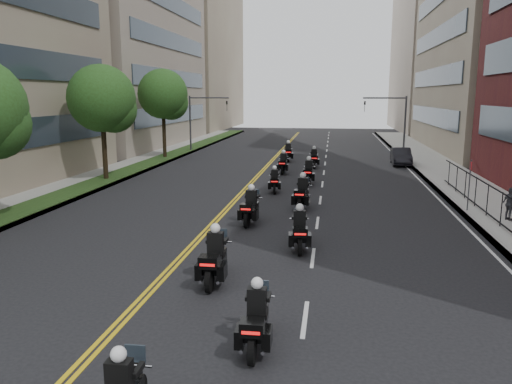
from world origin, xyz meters
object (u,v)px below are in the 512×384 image
(motorcycle_9, at_px, (314,159))
(motorcycle_3, at_px, (299,232))
(motorcycle_1, at_px, (256,321))
(motorcycle_7, at_px, (309,173))
(pedestrian_c, at_px, (510,204))
(motorcycle_5, at_px, (302,195))
(motorcycle_6, at_px, (274,182))
(motorcycle_10, at_px, (288,153))
(motorcycle_2, at_px, (215,260))
(motorcycle_4, at_px, (251,208))
(parked_sedan, at_px, (401,156))
(motorcycle_8, at_px, (283,164))

(motorcycle_9, bearing_deg, motorcycle_3, -93.24)
(motorcycle_1, relative_size, motorcycle_7, 0.92)
(motorcycle_1, bearing_deg, pedestrian_c, 52.04)
(motorcycle_5, relative_size, motorcycle_6, 1.18)
(motorcycle_3, height_order, motorcycle_10, motorcycle_10)
(motorcycle_2, bearing_deg, motorcycle_5, 77.66)
(pedestrian_c, bearing_deg, motorcycle_10, 11.08)
(motorcycle_2, height_order, motorcycle_10, motorcycle_2)
(motorcycle_1, relative_size, motorcycle_4, 0.93)
(motorcycle_5, bearing_deg, motorcycle_1, -85.99)
(motorcycle_7, relative_size, parked_sedan, 0.58)
(motorcycle_1, xyz_separation_m, motorcycle_7, (0.11, 21.68, 0.06))
(motorcycle_1, distance_m, motorcycle_5, 14.45)
(motorcycle_8, relative_size, motorcycle_9, 1.02)
(motorcycle_3, xyz_separation_m, motorcycle_6, (-2.23, 11.01, -0.06))
(motorcycle_4, distance_m, motorcycle_7, 10.84)
(motorcycle_5, bearing_deg, motorcycle_7, 94.94)
(motorcycle_7, bearing_deg, pedestrian_c, -42.37)
(motorcycle_6, relative_size, motorcycle_10, 0.87)
(motorcycle_5, height_order, pedestrian_c, motorcycle_5)
(motorcycle_5, bearing_deg, parked_sedan, 72.55)
(motorcycle_3, height_order, motorcycle_8, motorcycle_8)
(motorcycle_2, relative_size, motorcycle_6, 1.17)
(motorcycle_1, bearing_deg, motorcycle_4, 98.63)
(motorcycle_2, bearing_deg, motorcycle_8, 88.65)
(motorcycle_3, distance_m, pedestrian_c, 10.53)
(motorcycle_1, relative_size, pedestrian_c, 1.50)
(motorcycle_5, xyz_separation_m, motorcycle_7, (-0.04, 7.24, -0.02))
(motorcycle_9, bearing_deg, pedestrian_c, -64.16)
(motorcycle_10, distance_m, parked_sedan, 9.44)
(motorcycle_8, distance_m, motorcycle_9, 4.07)
(motorcycle_5, bearing_deg, motorcycle_8, 105.12)
(motorcycle_10, bearing_deg, motorcycle_6, -94.10)
(motorcycle_3, distance_m, motorcycle_4, 4.23)
(motorcycle_1, xyz_separation_m, motorcycle_4, (-1.95, 11.04, 0.05))
(parked_sedan, bearing_deg, motorcycle_3, -103.75)
(pedestrian_c, bearing_deg, motorcycle_8, 22.04)
(motorcycle_2, distance_m, motorcycle_9, 25.50)
(motorcycle_2, xyz_separation_m, motorcycle_10, (-0.31, 28.77, -0.01))
(motorcycle_4, height_order, pedestrian_c, motorcycle_4)
(motorcycle_7, distance_m, pedestrian_c, 12.91)
(motorcycle_3, height_order, motorcycle_9, motorcycle_3)
(motorcycle_3, xyz_separation_m, motorcycle_9, (-0.30, 21.66, -0.01))
(motorcycle_6, bearing_deg, motorcycle_7, 52.37)
(motorcycle_6, bearing_deg, motorcycle_8, 84.97)
(motorcycle_1, bearing_deg, motorcycle_7, 88.32)
(motorcycle_4, distance_m, parked_sedan, 22.77)
(motorcycle_5, distance_m, motorcycle_7, 7.24)
(motorcycle_2, bearing_deg, motorcycle_7, 82.12)
(motorcycle_2, xyz_separation_m, motorcycle_7, (1.99, 17.86, -0.02))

